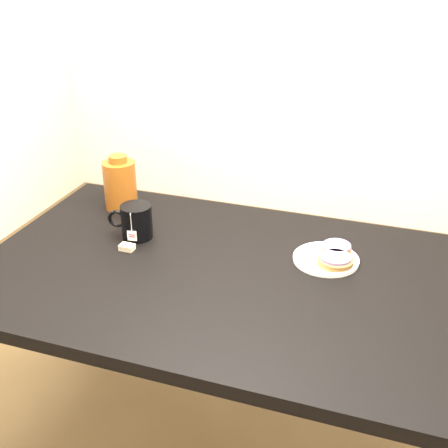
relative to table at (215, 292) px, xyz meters
The scene contains 7 objects.
table is the anchor object (origin of this frame).
plate 0.35m from the table, 26.66° to the left, with size 0.20×0.20×0.01m.
bagel_back 0.40m from the table, 30.82° to the left, with size 0.11×0.11×0.03m.
bagel_front 0.37m from the table, 20.37° to the left, with size 0.14×0.14×0.03m.
mug 0.35m from the table, 160.87° to the left, with size 0.16×0.12×0.11m.
teabag_pouch 0.31m from the table, behind, with size 0.04×0.03×0.02m, color #C6B793.
bagel_package 0.57m from the table, 147.47° to the left, with size 0.15×0.15×0.20m.
Camera 1 is at (0.48, -1.33, 1.62)m, focal length 45.00 mm.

